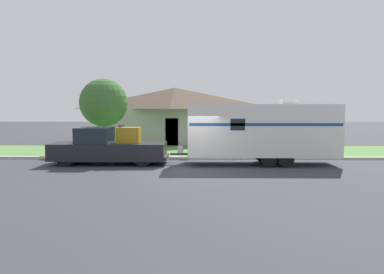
% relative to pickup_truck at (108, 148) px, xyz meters
% --- Properties ---
extents(ground_plane, '(120.00, 120.00, 0.00)m').
position_rel_pickup_truck_xyz_m(ground_plane, '(4.39, -1.86, -0.84)').
color(ground_plane, '#38383D').
extents(curb_strip, '(80.00, 0.30, 0.14)m').
position_rel_pickup_truck_xyz_m(curb_strip, '(4.39, 1.89, -0.77)').
color(curb_strip, beige).
rests_on(curb_strip, ground_plane).
extents(lawn_strip, '(80.00, 7.00, 0.03)m').
position_rel_pickup_truck_xyz_m(lawn_strip, '(4.39, 5.54, -0.83)').
color(lawn_strip, '#568442').
rests_on(lawn_strip, ground_plane).
extents(house_across_street, '(12.53, 8.43, 4.61)m').
position_rel_pickup_truck_xyz_m(house_across_street, '(2.61, 13.40, 1.55)').
color(house_across_street, '#B2B2A8').
rests_on(house_across_street, ground_plane).
extents(pickup_truck, '(5.90, 2.05, 2.02)m').
position_rel_pickup_truck_xyz_m(pickup_truck, '(0.00, 0.00, 0.00)').
color(pickup_truck, black).
rests_on(pickup_truck, ground_plane).
extents(travel_trailer, '(8.40, 2.29, 3.34)m').
position_rel_pickup_truck_xyz_m(travel_trailer, '(7.88, -0.00, 0.91)').
color(travel_trailer, black).
rests_on(travel_trailer, ground_plane).
extents(mailbox, '(0.48, 0.20, 1.41)m').
position_rel_pickup_truck_xyz_m(mailbox, '(4.32, 2.67, 0.24)').
color(mailbox, brown).
rests_on(mailbox, ground_plane).
extents(tree_in_yard, '(3.19, 3.19, 4.82)m').
position_rel_pickup_truck_xyz_m(tree_in_yard, '(-1.67, 5.90, 2.37)').
color(tree_in_yard, brown).
rests_on(tree_in_yard, ground_plane).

